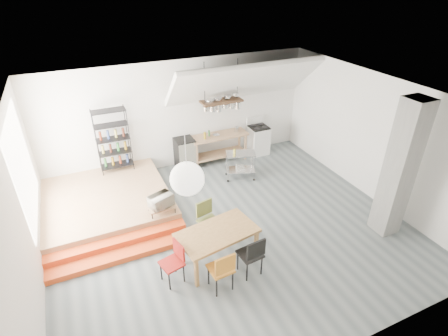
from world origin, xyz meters
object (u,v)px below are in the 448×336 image
mini_fridge (185,154)px  stove (258,139)px  dining_table (217,235)px  rolling_cart (241,162)px

mini_fridge → stove: bearing=-1.0°
stove → dining_table: bearing=-128.5°
stove → mini_fridge: (-2.50, 0.04, -0.00)m
stove → rolling_cart: (-1.25, -1.21, 0.05)m
stove → mini_fridge: 2.50m
rolling_cart → mini_fridge: bearing=153.3°
stove → mini_fridge: size_ratio=1.24×
stove → mini_fridge: bearing=179.0°
dining_table → rolling_cart: rolling_cart is taller
dining_table → rolling_cart: size_ratio=1.86×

